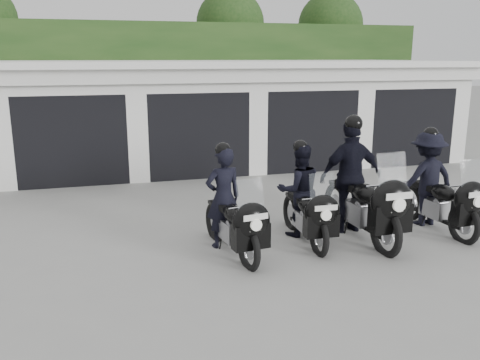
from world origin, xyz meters
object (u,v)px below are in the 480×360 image
object	(u,v)px
police_bike_c	(357,184)
police_bike_a	(230,209)
police_bike_b	(303,197)
police_bike_d	(433,184)

from	to	relation	value
police_bike_c	police_bike_a	bearing A→B (deg)	-176.42
police_bike_b	police_bike_d	distance (m)	2.53
police_bike_b	police_bike_c	bearing A→B (deg)	-3.08
police_bike_a	police_bike_c	bearing A→B (deg)	-3.19
police_bike_a	police_bike_d	distance (m)	3.89
police_bike_b	police_bike_d	size ratio (longest dim) A/B	0.92
police_bike_b	police_bike_d	xyz separation A→B (m)	(2.52, -0.07, 0.07)
police_bike_a	police_bike_c	distance (m)	2.35
police_bike_d	police_bike_a	bearing A→B (deg)	-179.93
police_bike_a	police_bike_b	size ratio (longest dim) A/B	1.03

